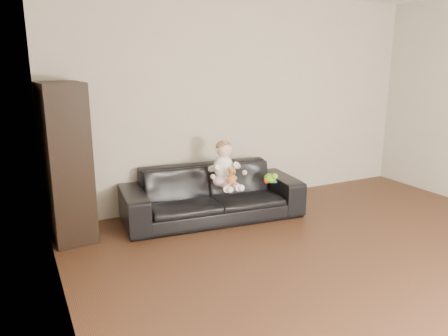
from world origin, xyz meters
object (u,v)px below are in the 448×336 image
sofa (212,193)px  toy_rattle (266,181)px  toy_green (270,178)px  baby (225,167)px  teddy_bear (232,176)px  toy_blue_disc (273,182)px  cabinet (66,163)px

sofa → toy_rattle: sofa is taller
sofa → toy_green: (0.66, -0.21, 0.15)m
baby → teddy_bear: 0.18m
teddy_bear → baby: bearing=98.5°
toy_green → toy_blue_disc: bearing=11.9°
toy_blue_disc → cabinet: bearing=172.5°
cabinet → teddy_bear: bearing=-18.3°
baby → toy_green: size_ratio=3.27×
cabinet → toy_blue_disc: (2.29, -0.30, -0.40)m
toy_green → sofa: bearing=162.0°
sofa → toy_green: size_ratio=12.63×
cabinet → toy_rattle: (2.18, -0.32, -0.38)m
baby → teddy_bear: (0.01, -0.16, -0.07)m
baby → teddy_bear: baby is taller
toy_green → toy_rattle: (-0.05, -0.01, -0.02)m
sofa → toy_blue_disc: sofa is taller
teddy_bear → sofa: bearing=117.9°
toy_green → toy_blue_disc: 0.08m
cabinet → toy_rattle: cabinet is taller
cabinet → toy_rattle: bearing=-14.0°
sofa → cabinet: cabinet is taller
cabinet → teddy_bear: cabinet is taller
sofa → baby: 0.37m
teddy_bear → toy_rattle: teddy_bear is taller
toy_blue_disc → toy_rattle: bearing=-170.2°
sofa → toy_blue_disc: bearing=-10.3°
toy_green → toy_blue_disc: toy_green is taller
baby → toy_rattle: size_ratio=8.02×
toy_blue_disc → teddy_bear: bearing=-172.8°
teddy_bear → toy_blue_disc: (0.60, 0.08, -0.16)m
toy_rattle → sofa: bearing=160.1°
baby → toy_green: baby is taller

